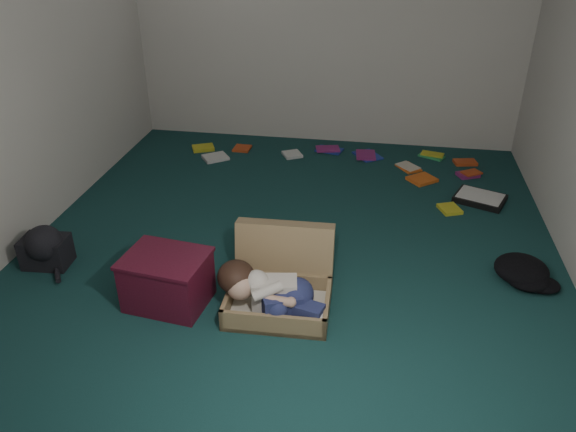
% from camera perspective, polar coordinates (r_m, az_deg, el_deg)
% --- Properties ---
extents(floor, '(4.50, 4.50, 0.00)m').
position_cam_1_polar(floor, '(4.30, 0.33, -3.11)').
color(floor, '#133838').
rests_on(floor, ground).
extents(wall_back, '(4.50, 0.00, 4.50)m').
position_cam_1_polar(wall_back, '(5.95, 4.03, 19.47)').
color(wall_back, silver).
rests_on(wall_back, ground).
extents(wall_front, '(4.50, 0.00, 4.50)m').
position_cam_1_polar(wall_front, '(1.76, -11.35, -5.85)').
color(wall_front, silver).
rests_on(wall_front, ground).
extents(wall_left, '(0.00, 4.50, 4.50)m').
position_cam_1_polar(wall_left, '(4.53, -26.28, 13.57)').
color(wall_left, silver).
rests_on(wall_left, ground).
extents(suitcase, '(0.67, 0.66, 0.48)m').
position_cam_1_polar(suitcase, '(3.67, -0.72, -6.71)').
color(suitcase, '#8F754E').
rests_on(suitcase, floor).
extents(person, '(0.71, 0.34, 0.30)m').
position_cam_1_polar(person, '(3.52, -1.86, -7.65)').
color(person, beige).
rests_on(person, suitcase).
extents(maroon_bin, '(0.57, 0.47, 0.36)m').
position_cam_1_polar(maroon_bin, '(3.71, -12.17, -6.36)').
color(maroon_bin, '#490E20').
rests_on(maroon_bin, floor).
extents(backpack, '(0.42, 0.34, 0.24)m').
position_cam_1_polar(backpack, '(4.39, -23.37, -3.22)').
color(backpack, black).
rests_on(backpack, floor).
extents(clothing_pile, '(0.45, 0.38, 0.13)m').
position_cam_1_polar(clothing_pile, '(4.20, 23.48, -5.64)').
color(clothing_pile, black).
rests_on(clothing_pile, floor).
extents(paper_tray, '(0.50, 0.44, 0.06)m').
position_cam_1_polar(paper_tray, '(5.22, 18.92, 1.72)').
color(paper_tray, black).
rests_on(paper_tray, floor).
extents(book_scatter, '(3.02, 1.43, 0.02)m').
position_cam_1_polar(book_scatter, '(5.67, 7.64, 5.14)').
color(book_scatter, gold).
rests_on(book_scatter, floor).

